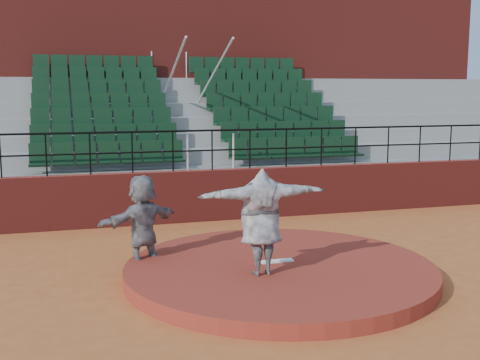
# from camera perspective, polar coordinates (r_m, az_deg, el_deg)

# --- Properties ---
(ground) EXTENTS (90.00, 90.00, 0.00)m
(ground) POSITION_cam_1_polar(r_m,az_deg,el_deg) (10.87, 3.77, -9.23)
(ground) COLOR #AA5526
(ground) RESTS_ON ground
(pitchers_mound) EXTENTS (5.50, 5.50, 0.25)m
(pitchers_mound) POSITION_cam_1_polar(r_m,az_deg,el_deg) (10.83, 3.78, -8.60)
(pitchers_mound) COLOR maroon
(pitchers_mound) RESTS_ON ground
(pitching_rubber) EXTENTS (0.60, 0.15, 0.03)m
(pitching_rubber) POSITION_cam_1_polar(r_m,az_deg,el_deg) (10.92, 3.51, -7.68)
(pitching_rubber) COLOR white
(pitching_rubber) RESTS_ON pitchers_mound
(boundary_wall) EXTENTS (24.00, 0.30, 1.30)m
(boundary_wall) POSITION_cam_1_polar(r_m,az_deg,el_deg) (15.37, -2.63, -1.43)
(boundary_wall) COLOR maroon
(boundary_wall) RESTS_ON ground
(wall_railing) EXTENTS (24.04, 0.05, 1.03)m
(wall_railing) POSITION_cam_1_polar(r_m,az_deg,el_deg) (15.19, -2.67, 3.70)
(wall_railing) COLOR black
(wall_railing) RESTS_ON boundary_wall
(seating_deck) EXTENTS (24.00, 5.97, 4.63)m
(seating_deck) POSITION_cam_1_polar(r_m,az_deg,el_deg) (18.79, -5.30, 2.84)
(seating_deck) COLOR gray
(seating_deck) RESTS_ON ground
(press_box_facade) EXTENTS (24.00, 3.00, 7.10)m
(press_box_facade) POSITION_cam_1_polar(r_m,az_deg,el_deg) (22.59, -7.34, 9.10)
(press_box_facade) COLOR maroon
(press_box_facade) RESTS_ON ground
(pitcher) EXTENTS (2.22, 0.67, 1.79)m
(pitcher) POSITION_cam_1_polar(r_m,az_deg,el_deg) (10.00, 2.02, -3.98)
(pitcher) COLOR black
(pitcher) RESTS_ON pitchers_mound
(fielder) EXTENTS (1.71, 1.27, 1.79)m
(fielder) POSITION_cam_1_polar(r_m,az_deg,el_deg) (11.19, -9.23, -4.04)
(fielder) COLOR black
(fielder) RESTS_ON ground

